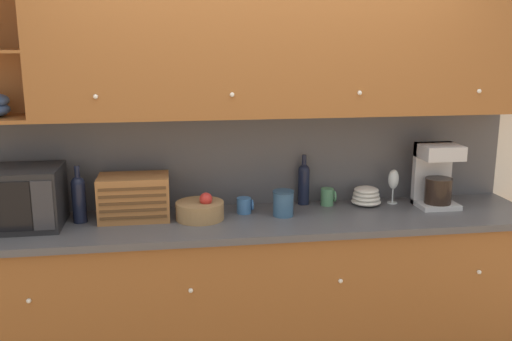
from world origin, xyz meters
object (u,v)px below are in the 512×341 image
Objects in this scene: wine_glass at (393,180)px; coffee_maker at (436,175)px; mug at (245,205)px; wine_bottle at (304,182)px; bread_box at (134,197)px; storage_canister at (283,203)px; bowl_stack_on_counter at (366,196)px; second_wine_bottle at (79,197)px; microwave at (16,198)px; fruit_basket at (200,210)px; mug_blue_second at (328,197)px.

wine_glass is 0.56× the size of coffee_maker.
wine_bottle is at bearing 19.11° from mug.
bread_box is 1.86m from coffee_maker.
bowl_stack_on_counter is at bearing 14.72° from storage_canister.
coffee_maker is at bearing -1.29° from mug.
wine_bottle is (1.36, 0.17, -0.01)m from second_wine_bottle.
storage_canister is (0.22, -0.09, 0.03)m from mug.
mug is 0.97m from wine_glass.
microwave reaches higher than storage_canister.
mug is at bearing -175.83° from wine_glass.
mug is (0.27, 0.08, -0.01)m from fruit_basket.
second_wine_bottle is at bearing -178.04° from mug.
storage_canister is 1.00m from coffee_maker.
bowl_stack_on_counter is (1.06, 0.14, 0.00)m from fruit_basket.
wine_bottle is at bearing 173.28° from wine_glass.
fruit_basket is 1.83× the size of storage_canister.
bread_box reaches higher than wine_glass.
second_wine_bottle reaches higher than fruit_basket.
wine_glass reaches higher than mug_blue_second.
storage_canister is at bearing -21.93° from mug.
coffee_maker is (0.24, -0.10, 0.05)m from wine_glass.
bread_box is at bearing -177.06° from bowl_stack_on_counter.
fruit_basket is at bearing -0.55° from microwave.
storage_canister is at bearing -4.90° from bread_box.
mug is (1.29, 0.07, -0.12)m from microwave.
mug_blue_second is (0.32, 0.18, -0.02)m from storage_canister.
wine_glass is 0.26m from coffee_maker.
wine_glass is (1.24, 0.15, 0.10)m from fruit_basket.
bread_box is at bearing -177.00° from wine_glass.
microwave is 1.24× the size of coffee_maker.
storage_canister is 0.37m from mug_blue_second.
mug is 0.92× the size of mug_blue_second.
bread_box is 1.62m from wine_glass.
bread_box reaches higher than mug.
wine_bottle reaches higher than bread_box.
coffee_maker is (2.49, 0.04, 0.03)m from microwave.
storage_canister is (0.87, -0.07, -0.05)m from bread_box.
bread_box is 1.44m from bowl_stack_on_counter.
mug_blue_second is at bearing 4.96° from bread_box.
storage_canister is at bearing -2.73° from second_wine_bottle.
fruit_basket reaches higher than mug_blue_second.
second_wine_bottle is at bearing -176.55° from bread_box.
microwave is 1.84m from mug_blue_second.
microwave reaches higher than mug_blue_second.
fruit_basket is 0.88× the size of wine_bottle.
microwave is 3.19× the size of storage_canister.
storage_canister is (1.51, -0.02, -0.09)m from microwave.
storage_canister is at bearing -127.91° from wine_bottle.
wine_bottle is (1.68, 0.21, -0.02)m from microwave.
coffee_maker is (1.48, 0.05, 0.15)m from fruit_basket.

